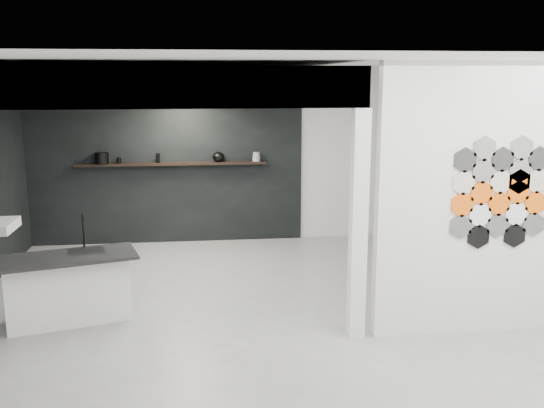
{
  "coord_description": "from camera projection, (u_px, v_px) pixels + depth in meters",
  "views": [
    {
      "loc": [
        -0.74,
        -6.76,
        2.64
      ],
      "look_at": [
        0.1,
        0.3,
        1.15
      ],
      "focal_mm": 40.0,
      "sensor_mm": 36.0,
      "label": 1
    }
  ],
  "objects": [
    {
      "name": "bulkhead",
      "position": [
        153.0,
        85.0,
        7.5
      ],
      "size": [
        4.4,
        4.0,
        0.4
      ],
      "primitive_type": "cube",
      "color": "silver",
      "rests_on": "corner_column"
    },
    {
      "name": "fascia_beam",
      "position": [
        138.0,
        87.0,
        5.63
      ],
      "size": [
        4.4,
        0.16,
        0.4
      ],
      "primitive_type": "cube",
      "color": "silver",
      "rests_on": "corner_column"
    },
    {
      "name": "corner_column",
      "position": [
        358.0,
        226.0,
        6.08
      ],
      "size": [
        0.16,
        0.16,
        2.35
      ],
      "primitive_type": "cube",
      "color": "silver",
      "rests_on": "floor"
    },
    {
      "name": "bottle_dark",
      "position": [
        158.0,
        158.0,
        9.54
      ],
      "size": [
        0.07,
        0.07,
        0.15
      ],
      "primitive_type": "cylinder",
      "rotation": [
        0.0,
        0.0,
        0.24
      ],
      "color": "black",
      "rests_on": "display_shelf"
    },
    {
      "name": "floor",
      "position": [
        267.0,
        304.0,
        7.2
      ],
      "size": [
        7.0,
        6.0,
        0.01
      ],
      "primitive_type": "cube",
      "color": "gray"
    },
    {
      "name": "stockpot",
      "position": [
        102.0,
        158.0,
        9.43
      ],
      "size": [
        0.27,
        0.27,
        0.18
      ],
      "primitive_type": "cylinder",
      "rotation": [
        0.0,
        0.0,
        -0.29
      ],
      "color": "black",
      "rests_on": "display_shelf"
    },
    {
      "name": "glass_bowl",
      "position": [
        256.0,
        159.0,
        9.72
      ],
      "size": [
        0.16,
        0.16,
        0.09
      ],
      "primitive_type": "cylinder",
      "rotation": [
        0.0,
        0.0,
        -0.38
      ],
      "color": "gray",
      "rests_on": "display_shelf"
    },
    {
      "name": "kettle",
      "position": [
        218.0,
        157.0,
        9.64
      ],
      "size": [
        0.23,
        0.23,
        0.16
      ],
      "primitive_type": "ellipsoid",
      "rotation": [
        0.0,
        0.0,
        -0.26
      ],
      "color": "black",
      "rests_on": "display_shelf"
    },
    {
      "name": "utensil_cup",
      "position": [
        119.0,
        161.0,
        9.47
      ],
      "size": [
        0.09,
        0.09,
        0.09
      ],
      "primitive_type": "cylinder",
      "rotation": [
        0.0,
        0.0,
        -0.21
      ],
      "color": "black",
      "rests_on": "display_shelf"
    },
    {
      "name": "display_shelf",
      "position": [
        171.0,
        164.0,
        9.58
      ],
      "size": [
        3.0,
        0.15,
        0.04
      ],
      "primitive_type": "cube",
      "color": "black",
      "rests_on": "bay_clad_back"
    },
    {
      "name": "hex_tile_cluster",
      "position": [
        501.0,
        192.0,
        6.1
      ],
      "size": [
        1.04,
        0.02,
        1.16
      ],
      "color": "black",
      "rests_on": "partition_panel"
    },
    {
      "name": "bay_clad_back",
      "position": [
        166.0,
        171.0,
        9.7
      ],
      "size": [
        4.4,
        0.04,
        2.35
      ],
      "primitive_type": "cube",
      "color": "black",
      "rests_on": "floor"
    },
    {
      "name": "kitchen_island",
      "position": [
        68.0,
        287.0,
        6.61
      ],
      "size": [
        1.57,
        1.01,
        1.17
      ],
      "rotation": [
        0.0,
        0.0,
        0.27
      ],
      "color": "silver",
      "rests_on": "floor"
    },
    {
      "name": "partition_panel",
      "position": [
        493.0,
        201.0,
        6.2
      ],
      "size": [
        2.45,
        0.15,
        2.8
      ],
      "primitive_type": "cube",
      "color": "silver",
      "rests_on": "floor"
    },
    {
      "name": "glass_vase",
      "position": [
        256.0,
        157.0,
        9.72
      ],
      "size": [
        0.12,
        0.12,
        0.15
      ],
      "primitive_type": "cylinder",
      "rotation": [
        0.0,
        0.0,
        -0.21
      ],
      "color": "gray",
      "rests_on": "display_shelf"
    }
  ]
}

